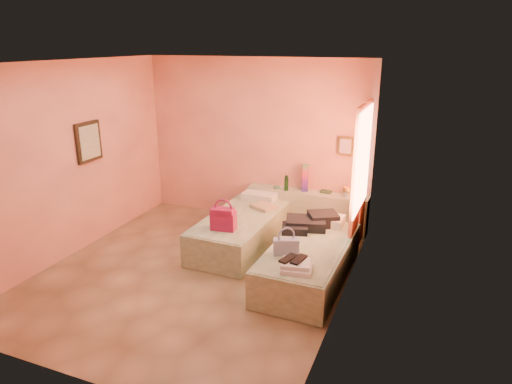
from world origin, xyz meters
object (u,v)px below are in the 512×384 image
headboard_ledge (306,210)px  flower_vase (348,191)px  water_bottle (286,183)px  towel_stack (297,267)px  bed_right (309,262)px  green_book (326,192)px  blue_handbag (286,246)px  magenta_handbag (224,219)px  bed_left (241,230)px

headboard_ledge → flower_vase: bearing=-3.9°
water_bottle → flower_vase: water_bottle is taller
flower_vase → towel_stack: size_ratio=0.66×
headboard_ledge → towel_stack: bearing=-76.7°
bed_right → green_book: size_ratio=11.22×
headboard_ledge → blue_handbag: blue_handbag is taller
green_book → magenta_handbag: bearing=-116.9°
water_bottle → magenta_handbag: water_bottle is taller
water_bottle → magenta_handbag: (-0.41, -1.57, -0.12)m
flower_vase → blue_handbag: bearing=-100.4°
water_bottle → headboard_ledge: bearing=11.9°
bed_right → green_book: green_book is taller
headboard_ledge → towel_stack: size_ratio=5.86×
bed_right → water_bottle: (-0.86, 1.63, 0.53)m
bed_right → towel_stack: size_ratio=5.71×
bed_left → flower_vase: bearing=36.5°
towel_stack → bed_left: bearing=133.6°
green_book → towel_stack: (0.26, -2.50, -0.11)m
bed_left → water_bottle: 1.18m
bed_right → headboard_ledge: bearing=108.5°
bed_left → bed_right: same height
bed_left → headboard_ledge: bearing=56.1°
magenta_handbag → blue_handbag: bearing=-28.9°
headboard_ledge → flower_vase: 0.82m
towel_stack → bed_right: bearing=93.7°
headboard_ledge → blue_handbag: size_ratio=6.52×
bed_left → water_bottle: bearing=69.0°
bed_right → magenta_handbag: 1.34m
bed_left → bed_right: size_ratio=1.00×
water_bottle → blue_handbag: bearing=-71.8°
headboard_ledge → water_bottle: 0.57m
flower_vase → bed_left: bearing=-144.8°
bed_right → green_book: (-0.22, 1.77, 0.41)m
bed_left → magenta_handbag: 0.72m
towel_stack → green_book: bearing=96.0°
magenta_handbag → towel_stack: bearing=-38.2°
green_book → blue_handbag: bearing=-85.0°
bed_right → towel_stack: towel_stack is taller
bed_right → blue_handbag: blue_handbag is taller
headboard_ledge → bed_right: size_ratio=1.02×
green_book → water_bottle: bearing=-162.8°
bed_right → bed_left: bearing=154.1°
bed_left → magenta_handbag: bearing=-89.7°
flower_vase → magenta_handbag: bearing=-131.9°
green_book → blue_handbag: 2.13m
bed_left → green_book: (1.05, 1.12, 0.41)m
flower_vase → magenta_handbag: 2.15m
headboard_ledge → green_book: (0.31, 0.07, 0.34)m
bed_left → blue_handbag: 1.50m
bed_left → blue_handbag: bearing=-42.4°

